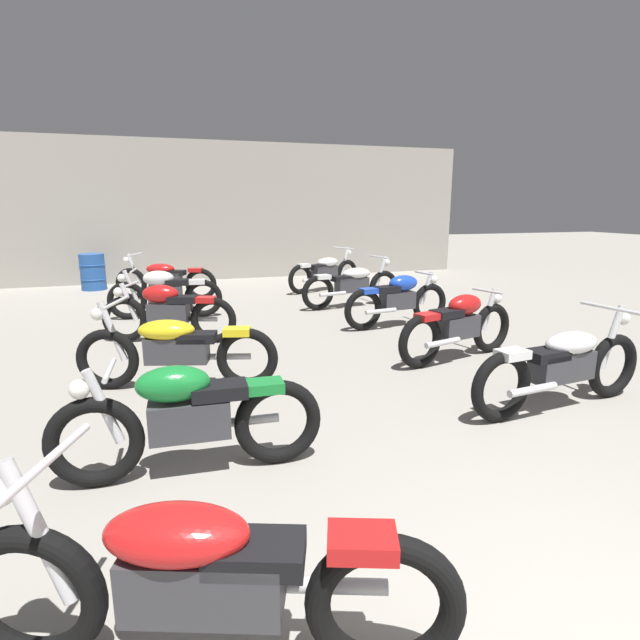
# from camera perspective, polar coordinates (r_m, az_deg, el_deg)

# --- Properties ---
(back_wall) EXTENTS (13.47, 0.24, 3.60)m
(back_wall) POSITION_cam_1_polar(r_m,az_deg,el_deg) (13.95, -10.38, 12.04)
(back_wall) COLOR #9E998E
(back_wall) RESTS_ON ground
(motorcycle_left_row_0) EXTENTS (2.08, 0.96, 0.97)m
(motorcycle_left_row_0) POSITION_cam_1_polar(r_m,az_deg,el_deg) (2.38, -13.42, -26.51)
(motorcycle_left_row_0) COLOR black
(motorcycle_left_row_0) RESTS_ON ground
(motorcycle_left_row_1) EXTENTS (1.97, 0.48, 0.88)m
(motorcycle_left_row_1) POSITION_cam_1_polar(r_m,az_deg,el_deg) (3.83, -14.75, -10.51)
(motorcycle_left_row_1) COLOR black
(motorcycle_left_row_1) RESTS_ON ground
(motorcycle_left_row_2) EXTENTS (2.11, 0.86, 0.97)m
(motorcycle_left_row_2) POSITION_cam_1_polar(r_m,az_deg,el_deg) (5.62, -16.07, -3.10)
(motorcycle_left_row_2) COLOR black
(motorcycle_left_row_2) RESTS_ON ground
(motorcycle_left_row_3) EXTENTS (1.89, 0.79, 0.88)m
(motorcycle_left_row_3) POSITION_cam_1_polar(r_m,az_deg,el_deg) (7.58, -16.91, 0.96)
(motorcycle_left_row_3) COLOR black
(motorcycle_left_row_3) RESTS_ON ground
(motorcycle_left_row_4) EXTENTS (1.97, 0.50, 0.88)m
(motorcycle_left_row_4) POSITION_cam_1_polar(r_m,az_deg,el_deg) (9.25, -17.24, 3.01)
(motorcycle_left_row_4) COLOR black
(motorcycle_left_row_4) RESTS_ON ground
(motorcycle_left_row_5) EXTENTS (2.07, 0.98, 0.97)m
(motorcycle_left_row_5) POSITION_cam_1_polar(r_m,az_deg,el_deg) (11.11, -17.20, 4.54)
(motorcycle_left_row_5) COLOR black
(motorcycle_left_row_5) RESTS_ON ground
(motorcycle_right_row_1) EXTENTS (2.17, 0.68, 0.97)m
(motorcycle_right_row_1) POSITION_cam_1_polar(r_m,az_deg,el_deg) (5.41, 25.87, -4.53)
(motorcycle_right_row_1) COLOR black
(motorcycle_right_row_1) RESTS_ON ground
(motorcycle_right_row_2) EXTENTS (1.94, 0.69, 0.88)m
(motorcycle_right_row_2) POSITION_cam_1_polar(r_m,az_deg,el_deg) (6.66, 15.51, -0.54)
(motorcycle_right_row_2) COLOR black
(motorcycle_right_row_2) RESTS_ON ground
(motorcycle_right_row_3) EXTENTS (1.97, 0.56, 0.88)m
(motorcycle_right_row_3) POSITION_cam_1_polar(r_m,az_deg,el_deg) (8.32, 8.88, 2.38)
(motorcycle_right_row_3) COLOR black
(motorcycle_right_row_3) RESTS_ON ground
(motorcycle_right_row_4) EXTENTS (2.16, 0.73, 0.97)m
(motorcycle_right_row_4) POSITION_cam_1_polar(r_m,az_deg,el_deg) (9.87, 3.72, 4.11)
(motorcycle_right_row_4) COLOR black
(motorcycle_right_row_4) RESTS_ON ground
(motorcycle_right_row_5) EXTENTS (2.02, 1.08, 0.97)m
(motorcycle_right_row_5) POSITION_cam_1_polar(r_m,az_deg,el_deg) (11.81, 0.57, 5.57)
(motorcycle_right_row_5) COLOR black
(motorcycle_right_row_5) RESTS_ON ground
(oil_drum) EXTENTS (0.59, 0.59, 0.85)m
(oil_drum) POSITION_cam_1_polar(r_m,az_deg,el_deg) (13.05, -24.41, 5.01)
(oil_drum) COLOR #23519E
(oil_drum) RESTS_ON ground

